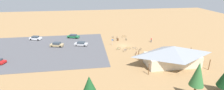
{
  "coord_description": "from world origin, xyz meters",
  "views": [
    {
      "loc": [
        12.19,
        54.64,
        20.63
      ],
      "look_at": [
        4.25,
        2.04,
        1.2
      ],
      "focal_mm": 28.11,
      "sensor_mm": 36.0,
      "label": 1
    }
  ],
  "objects_px": {
    "bicycle_blue_yard_front": "(125,50)",
    "bicycle_black_near_sign": "(140,50)",
    "bicycle_white_edge_north": "(114,40)",
    "visitor_by_pavilion": "(151,40)",
    "pine_midwest": "(198,74)",
    "lot_sign": "(112,41)",
    "car_green_front_row": "(73,36)",
    "bicycle_silver_edge_south": "(135,48)",
    "car_silver_second_row": "(81,44)",
    "bicycle_yellow_front_row": "(128,48)",
    "car_white_aisle_side": "(36,38)",
    "bike_pavilion": "(173,54)",
    "bicycle_green_by_bin": "(118,49)",
    "bicycle_red_near_porch": "(136,53)",
    "car_tan_end_stall": "(57,45)",
    "bicycle_blue_yard_right": "(113,37)",
    "bicycle_purple_lone_east": "(117,38)",
    "bicycle_orange_back_row": "(124,36)",
    "bicycle_teal_lone_west": "(126,39)",
    "trash_bin": "(118,39)",
    "pine_far_west": "(90,88)"
  },
  "relations": [
    {
      "from": "bicycle_white_edge_north",
      "to": "visitor_by_pavilion",
      "type": "bearing_deg",
      "value": 165.24
    },
    {
      "from": "bicycle_blue_yard_front",
      "to": "bicycle_green_by_bin",
      "type": "distance_m",
      "value": 2.48
    },
    {
      "from": "bicycle_white_edge_north",
      "to": "bicycle_silver_edge_south",
      "type": "height_order",
      "value": "bicycle_silver_edge_south"
    },
    {
      "from": "bicycle_orange_back_row",
      "to": "bicycle_blue_yard_right",
      "type": "height_order",
      "value": "bicycle_orange_back_row"
    },
    {
      "from": "bicycle_orange_back_row",
      "to": "bicycle_silver_edge_south",
      "type": "bearing_deg",
      "value": 93.43
    },
    {
      "from": "bike_pavilion",
      "to": "car_white_aisle_side",
      "type": "bearing_deg",
      "value": -33.61
    },
    {
      "from": "bicycle_yellow_front_row",
      "to": "car_white_aisle_side",
      "type": "height_order",
      "value": "car_white_aisle_side"
    },
    {
      "from": "lot_sign",
      "to": "pine_midwest",
      "type": "height_order",
      "value": "pine_midwest"
    },
    {
      "from": "car_silver_second_row",
      "to": "bicycle_yellow_front_row",
      "type": "bearing_deg",
      "value": 159.65
    },
    {
      "from": "trash_bin",
      "to": "car_white_aisle_side",
      "type": "relative_size",
      "value": 0.2
    },
    {
      "from": "bicycle_blue_yard_right",
      "to": "car_white_aisle_side",
      "type": "bearing_deg",
      "value": -4.08
    },
    {
      "from": "pine_midwest",
      "to": "visitor_by_pavilion",
      "type": "relative_size",
      "value": 4.18
    },
    {
      "from": "bicycle_blue_yard_front",
      "to": "bicycle_black_near_sign",
      "type": "xyz_separation_m",
      "value": [
        -4.83,
        0.22,
        0.01
      ]
    },
    {
      "from": "bicycle_orange_back_row",
      "to": "bicycle_purple_lone_east",
      "type": "relative_size",
      "value": 1.04
    },
    {
      "from": "car_white_aisle_side",
      "to": "car_tan_end_stall",
      "type": "xyz_separation_m",
      "value": [
        -8.86,
        8.54,
        0.0
      ]
    },
    {
      "from": "car_silver_second_row",
      "to": "bicycle_blue_yard_front",
      "type": "bearing_deg",
      "value": 152.17
    },
    {
      "from": "bicycle_red_near_porch",
      "to": "pine_midwest",
      "type": "bearing_deg",
      "value": 102.84
    },
    {
      "from": "bike_pavilion",
      "to": "bicycle_blue_yard_front",
      "type": "height_order",
      "value": "bike_pavilion"
    },
    {
      "from": "trash_bin",
      "to": "bicycle_green_by_bin",
      "type": "xyz_separation_m",
      "value": [
        1.5,
        8.91,
        -0.07
      ]
    },
    {
      "from": "lot_sign",
      "to": "car_green_front_row",
      "type": "height_order",
      "value": "lot_sign"
    },
    {
      "from": "pine_midwest",
      "to": "car_silver_second_row",
      "type": "relative_size",
      "value": 1.58
    },
    {
      "from": "bicycle_green_by_bin",
      "to": "bicycle_red_near_porch",
      "type": "bearing_deg",
      "value": 133.65
    },
    {
      "from": "bicycle_orange_back_row",
      "to": "bicycle_teal_lone_west",
      "type": "height_order",
      "value": "bicycle_teal_lone_west"
    },
    {
      "from": "bicycle_teal_lone_west",
      "to": "visitor_by_pavilion",
      "type": "relative_size",
      "value": 0.95
    },
    {
      "from": "bicycle_blue_yard_right",
      "to": "car_tan_end_stall",
      "type": "xyz_separation_m",
      "value": [
        19.99,
        6.48,
        0.39
      ]
    },
    {
      "from": "bicycle_silver_edge_south",
      "to": "bicycle_purple_lone_east",
      "type": "relative_size",
      "value": 0.95
    },
    {
      "from": "bicycle_purple_lone_east",
      "to": "bicycle_blue_yard_right",
      "type": "distance_m",
      "value": 1.82
    },
    {
      "from": "bicycle_green_by_bin",
      "to": "pine_midwest",
      "type": "bearing_deg",
      "value": 109.65
    },
    {
      "from": "pine_midwest",
      "to": "car_white_aisle_side",
      "type": "relative_size",
      "value": 1.61
    },
    {
      "from": "lot_sign",
      "to": "bicycle_red_near_porch",
      "type": "bearing_deg",
      "value": 121.91
    },
    {
      "from": "pine_midwest",
      "to": "bicycle_silver_edge_south",
      "type": "distance_m",
      "value": 26.62
    },
    {
      "from": "bicycle_white_edge_north",
      "to": "car_silver_second_row",
      "type": "relative_size",
      "value": 0.35
    },
    {
      "from": "bicycle_blue_yard_right",
      "to": "car_tan_end_stall",
      "type": "height_order",
      "value": "car_tan_end_stall"
    },
    {
      "from": "bicycle_orange_back_row",
      "to": "trash_bin",
      "type": "bearing_deg",
      "value": 50.2
    },
    {
      "from": "bicycle_yellow_front_row",
      "to": "bicycle_blue_yard_right",
      "type": "distance_m",
      "value": 12.75
    },
    {
      "from": "bicycle_blue_yard_front",
      "to": "car_silver_second_row",
      "type": "distance_m",
      "value": 15.36
    },
    {
      "from": "bicycle_white_edge_north",
      "to": "pine_midwest",
      "type": "bearing_deg",
      "value": 104.88
    },
    {
      "from": "bicycle_silver_edge_south",
      "to": "bicycle_red_near_porch",
      "type": "height_order",
      "value": "bicycle_silver_edge_south"
    },
    {
      "from": "bicycle_orange_back_row",
      "to": "bicycle_silver_edge_south",
      "type": "xyz_separation_m",
      "value": [
        -0.78,
        13.09,
        -0.01
      ]
    },
    {
      "from": "bicycle_green_by_bin",
      "to": "bicycle_yellow_front_row",
      "type": "relative_size",
      "value": 0.97
    },
    {
      "from": "lot_sign",
      "to": "car_white_aisle_side",
      "type": "height_order",
      "value": "lot_sign"
    },
    {
      "from": "pine_midwest",
      "to": "car_green_front_row",
      "type": "xyz_separation_m",
      "value": [
        24.32,
        -40.92,
        -4.31
      ]
    },
    {
      "from": "car_green_front_row",
      "to": "car_white_aisle_side",
      "type": "bearing_deg",
      "value": 0.71
    },
    {
      "from": "trash_bin",
      "to": "pine_midwest",
      "type": "height_order",
      "value": "pine_midwest"
    },
    {
      "from": "bicycle_blue_yard_front",
      "to": "bicycle_silver_edge_south",
      "type": "xyz_separation_m",
      "value": [
        -3.54,
        -1.19,
        -0.02
      ]
    },
    {
      "from": "bicycle_blue_yard_front",
      "to": "bicycle_green_by_bin",
      "type": "xyz_separation_m",
      "value": [
        1.78,
        -1.72,
        -0.01
      ]
    },
    {
      "from": "bicycle_orange_back_row",
      "to": "bicycle_purple_lone_east",
      "type": "height_order",
      "value": "bicycle_orange_back_row"
    },
    {
      "from": "pine_far_west",
      "to": "visitor_by_pavilion",
      "type": "distance_m",
      "value": 39.95
    },
    {
      "from": "bicycle_black_near_sign",
      "to": "car_silver_second_row",
      "type": "height_order",
      "value": "car_silver_second_row"
    },
    {
      "from": "bicycle_green_by_bin",
      "to": "bicycle_white_edge_north",
      "type": "bearing_deg",
      "value": -90.37
    }
  ]
}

